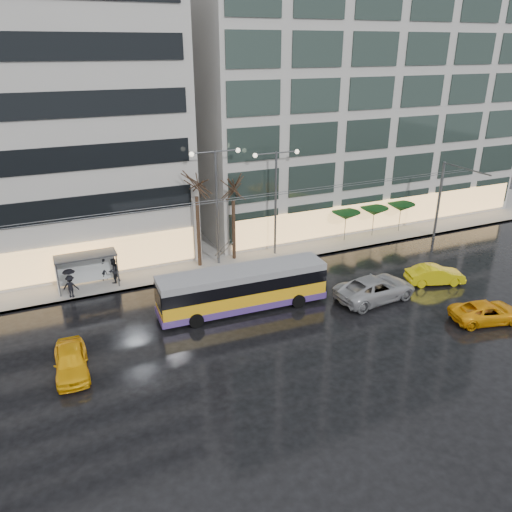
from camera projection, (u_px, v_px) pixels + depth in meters
ground at (249, 336)px, 30.14m from camera, size 140.00×140.00×0.00m
sidewalk at (206, 250)px, 42.64m from camera, size 80.00×10.00×0.15m
kerb at (226, 272)px, 38.48m from camera, size 80.00×0.10×0.15m
building_right at (351, 85)px, 48.32m from camera, size 32.00×14.00×25.00m
trolleybus at (243, 290)px, 32.73m from camera, size 11.29×4.59×5.19m
catenary at (218, 227)px, 35.54m from camera, size 42.24×5.12×7.00m
bus_shelter at (80, 264)px, 35.24m from camera, size 4.20×1.60×2.51m
street_lamp_near at (216, 192)px, 37.65m from camera, size 3.96×0.36×9.03m
street_lamp_far at (276, 189)px, 39.63m from camera, size 3.96×0.36×8.53m
tree_a at (196, 179)px, 36.83m from camera, size 3.20×3.20×8.40m
tree_b at (233, 184)px, 38.39m from camera, size 3.20×3.20×7.70m
parasol_a at (346, 216)px, 43.69m from camera, size 2.50×2.50×2.65m
parasol_b at (374, 211)px, 44.81m from camera, size 2.50×2.50×2.65m
parasol_c at (401, 207)px, 45.93m from camera, size 2.50×2.50×2.65m
taxi_a at (71, 361)px, 26.51m from camera, size 1.87×4.28×1.44m
taxi_b at (435, 275)px, 36.54m from camera, size 4.46×2.67×1.39m
taxi_c at (487, 312)px, 31.55m from camera, size 4.99×3.18×1.28m
sedan_silver at (375, 288)px, 34.23m from camera, size 6.10×3.19×1.64m
pedestrian_a at (103, 262)px, 36.51m from camera, size 1.21×1.22×2.19m
pedestrian_b at (114, 271)px, 36.27m from camera, size 1.16×1.13×1.88m
pedestrian_c at (70, 282)px, 34.09m from camera, size 1.20×1.06×2.11m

